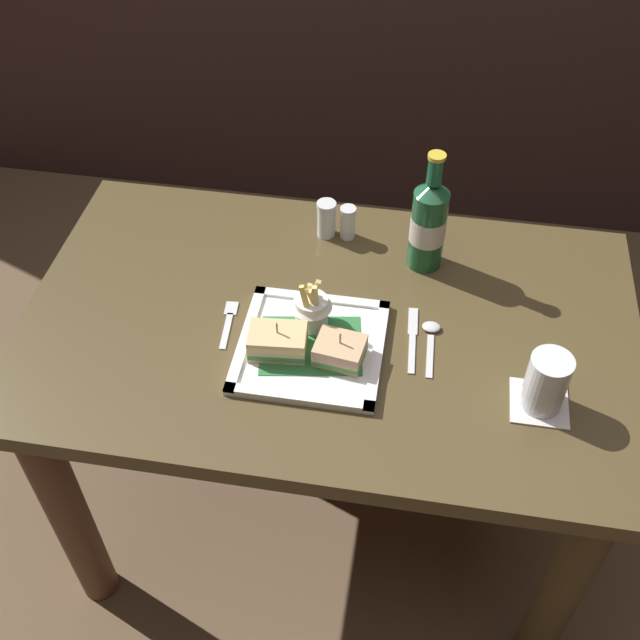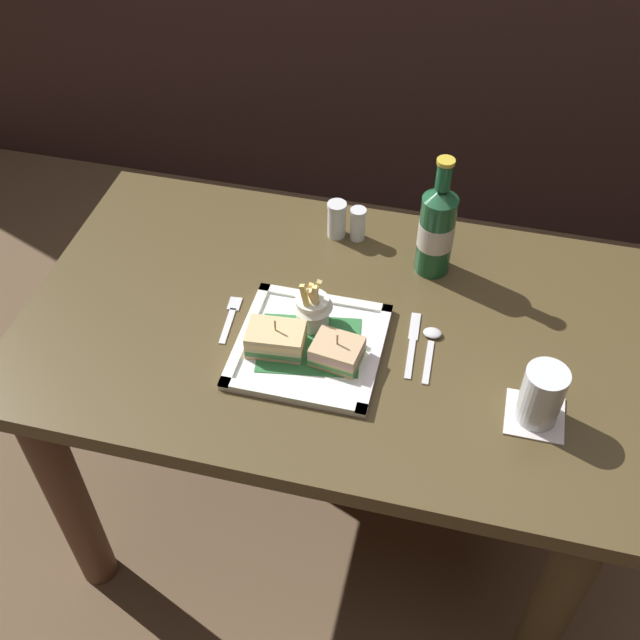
% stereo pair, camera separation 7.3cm
% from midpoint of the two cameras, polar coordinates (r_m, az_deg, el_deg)
% --- Properties ---
extents(ground_plane, '(6.00, 6.00, 0.00)m').
position_cam_midpoint_polar(ground_plane, '(2.06, 1.60, -14.24)').
color(ground_plane, brown).
extents(dining_table, '(1.18, 0.72, 0.73)m').
position_cam_midpoint_polar(dining_table, '(1.59, 2.02, -3.93)').
color(dining_table, '#4C3E23').
rests_on(dining_table, ground_plane).
extents(square_plate, '(0.27, 0.27, 0.02)m').
position_cam_midpoint_polar(square_plate, '(1.42, 0.68, -2.00)').
color(square_plate, white).
rests_on(square_plate, dining_table).
extents(sandwich_half_left, '(0.11, 0.08, 0.07)m').
position_cam_midpoint_polar(sandwich_half_left, '(1.39, -1.80, -1.48)').
color(sandwich_half_left, '#DEB082').
rests_on(sandwich_half_left, square_plate).
extents(sandwich_half_right, '(0.10, 0.08, 0.07)m').
position_cam_midpoint_polar(sandwich_half_right, '(1.38, 2.78, -2.41)').
color(sandwich_half_right, tan).
rests_on(sandwich_half_right, square_plate).
extents(fries_cup, '(0.08, 0.08, 0.11)m').
position_cam_midpoint_polar(fries_cup, '(1.42, 0.89, 0.98)').
color(fries_cup, white).
rests_on(fries_cup, square_plate).
extents(beer_bottle, '(0.07, 0.07, 0.26)m').
position_cam_midpoint_polar(beer_bottle, '(1.54, 10.00, 6.67)').
color(beer_bottle, '#1A512C').
rests_on(beer_bottle, dining_table).
extents(drink_coaster, '(0.10, 0.10, 0.00)m').
position_cam_midpoint_polar(drink_coaster, '(1.38, 17.10, -6.87)').
color(drink_coaster, silver).
rests_on(drink_coaster, dining_table).
extents(water_glass, '(0.07, 0.07, 0.11)m').
position_cam_midpoint_polar(water_glass, '(1.35, 17.54, -5.59)').
color(water_glass, silver).
rests_on(water_glass, dining_table).
extents(fork, '(0.03, 0.13, 0.00)m').
position_cam_midpoint_polar(fork, '(1.49, -5.24, 0.29)').
color(fork, silver).
rests_on(fork, dining_table).
extents(knife, '(0.02, 0.17, 0.00)m').
position_cam_midpoint_polar(knife, '(1.45, 8.30, -1.64)').
color(knife, silver).
rests_on(knife, dining_table).
extents(spoon, '(0.03, 0.14, 0.01)m').
position_cam_midpoint_polar(spoon, '(1.45, 9.68, -1.58)').
color(spoon, silver).
rests_on(spoon, dining_table).
extents(salt_shaker, '(0.04, 0.04, 0.08)m').
position_cam_midpoint_polar(salt_shaker, '(1.64, 2.52, 7.29)').
color(salt_shaker, silver).
rests_on(salt_shaker, dining_table).
extents(pepper_shaker, '(0.03, 0.03, 0.08)m').
position_cam_midpoint_polar(pepper_shaker, '(1.63, 4.15, 6.95)').
color(pepper_shaker, silver).
rests_on(pepper_shaker, dining_table).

